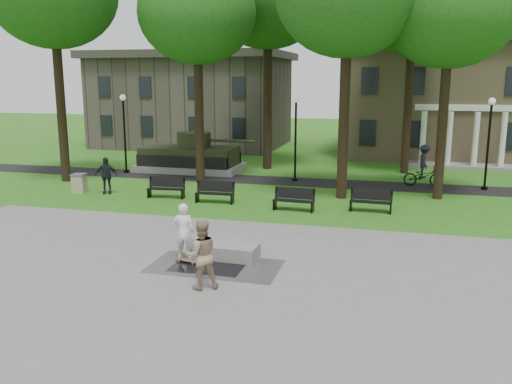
{
  "coord_description": "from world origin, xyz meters",
  "views": [
    {
      "loc": [
        5.99,
        -17.36,
        5.71
      ],
      "look_at": [
        0.83,
        2.35,
        1.4
      ],
      "focal_mm": 38.0,
      "sensor_mm": 36.0,
      "label": 1
    }
  ],
  "objects_px": {
    "concrete_block": "(224,251)",
    "trash_bin": "(79,183)",
    "cyclist": "(424,169)",
    "park_bench_0": "(167,187)",
    "skateboarder": "(184,231)",
    "friend_watching": "(201,255)"
  },
  "relations": [
    {
      "from": "friend_watching",
      "to": "park_bench_0",
      "type": "xyz_separation_m",
      "value": [
        -5.68,
        10.51,
        -0.47
      ]
    },
    {
      "from": "skateboarder",
      "to": "park_bench_0",
      "type": "xyz_separation_m",
      "value": [
        -4.29,
        8.34,
        -0.41
      ]
    },
    {
      "from": "concrete_block",
      "to": "park_bench_0",
      "type": "height_order",
      "value": "park_bench_0"
    },
    {
      "from": "concrete_block",
      "to": "friend_watching",
      "type": "relative_size",
      "value": 1.13
    },
    {
      "from": "cyclist",
      "to": "park_bench_0",
      "type": "distance_m",
      "value": 13.62
    },
    {
      "from": "friend_watching",
      "to": "park_bench_0",
      "type": "height_order",
      "value": "friend_watching"
    },
    {
      "from": "skateboarder",
      "to": "cyclist",
      "type": "bearing_deg",
      "value": -127.37
    },
    {
      "from": "park_bench_0",
      "to": "trash_bin",
      "type": "distance_m",
      "value": 4.78
    },
    {
      "from": "friend_watching",
      "to": "trash_bin",
      "type": "distance_m",
      "value": 14.83
    },
    {
      "from": "concrete_block",
      "to": "skateboarder",
      "type": "bearing_deg",
      "value": -157.9
    },
    {
      "from": "skateboarder",
      "to": "park_bench_0",
      "type": "distance_m",
      "value": 9.39
    },
    {
      "from": "skateboarder",
      "to": "cyclist",
      "type": "height_order",
      "value": "cyclist"
    },
    {
      "from": "concrete_block",
      "to": "friend_watching",
      "type": "distance_m",
      "value": 2.76
    },
    {
      "from": "concrete_block",
      "to": "trash_bin",
      "type": "distance_m",
      "value": 12.91
    },
    {
      "from": "cyclist",
      "to": "park_bench_0",
      "type": "relative_size",
      "value": 1.22
    },
    {
      "from": "concrete_block",
      "to": "park_bench_0",
      "type": "relative_size",
      "value": 1.2
    },
    {
      "from": "cyclist",
      "to": "park_bench_0",
      "type": "height_order",
      "value": "cyclist"
    },
    {
      "from": "skateboarder",
      "to": "trash_bin",
      "type": "distance_m",
      "value": 12.32
    },
    {
      "from": "cyclist",
      "to": "concrete_block",
      "type": "bearing_deg",
      "value": 149.19
    },
    {
      "from": "skateboarder",
      "to": "park_bench_0",
      "type": "relative_size",
      "value": 1.0
    },
    {
      "from": "concrete_block",
      "to": "cyclist",
      "type": "bearing_deg",
      "value": 64.52
    },
    {
      "from": "skateboarder",
      "to": "trash_bin",
      "type": "bearing_deg",
      "value": -51.5
    }
  ]
}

